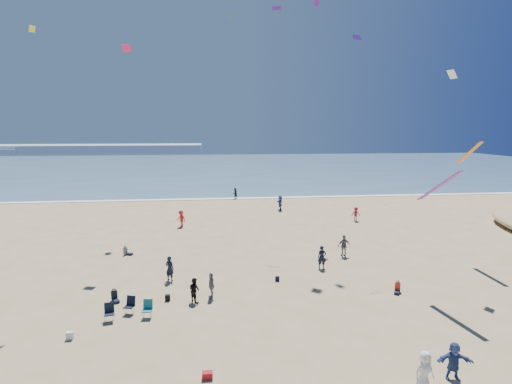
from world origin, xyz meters
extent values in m
cube|color=#476B84|center=(0.00, 95.00, 0.03)|extent=(220.00, 100.00, 0.06)
cube|color=white|center=(0.00, 45.00, 0.04)|extent=(220.00, 1.20, 0.08)
cube|color=#7A8EA8|center=(-60.00, 170.00, 1.60)|extent=(110.00, 20.00, 3.20)
imported|color=black|center=(-3.48, 12.94, 0.89)|extent=(0.77, 0.69, 1.78)
imported|color=white|center=(7.90, -0.17, 0.85)|extent=(0.90, 0.66, 1.69)
imported|color=navy|center=(9.56, 0.42, 0.82)|extent=(1.57, 0.70, 1.63)
imported|color=gray|center=(-0.61, 9.76, 0.82)|extent=(0.43, 0.98, 1.64)
imported|color=black|center=(2.93, 44.95, 0.82)|extent=(1.01, 0.96, 1.64)
imported|color=slate|center=(10.31, 16.81, 0.90)|extent=(1.10, 0.56, 1.81)
imported|color=black|center=(7.70, 14.16, 0.87)|extent=(0.68, 0.48, 1.75)
imported|color=black|center=(-1.64, 9.32, 0.76)|extent=(0.92, 0.93, 1.52)
imported|color=red|center=(-3.82, 28.50, 0.89)|extent=(1.29, 1.26, 1.78)
imported|color=#333B8D|center=(8.24, 35.92, 0.95)|extent=(0.69, 1.80, 1.90)
imported|color=#A9182C|center=(15.83, 29.02, 0.80)|extent=(1.04, 0.61, 1.60)
cube|color=silver|center=(-7.70, 5.54, 0.20)|extent=(0.35, 0.20, 0.40)
cube|color=black|center=(-3.30, 9.64, 0.19)|extent=(0.30, 0.22, 0.38)
cube|color=#A5171D|center=(-0.79, 1.58, 0.15)|extent=(0.45, 0.30, 0.30)
cube|color=black|center=(3.94, 12.04, 0.17)|extent=(0.28, 0.18, 0.34)
cube|color=#D91958|center=(-7.23, 21.08, 16.98)|extent=(0.82, 0.55, 0.54)
cube|color=#D1EA34|center=(-16.17, 25.36, 19.24)|extent=(0.54, 0.54, 0.53)
cube|color=silver|center=(16.78, 13.77, 14.31)|extent=(0.66, 0.72, 0.57)
cube|color=green|center=(2.51, 41.13, 24.95)|extent=(0.49, 0.46, 0.36)
cube|color=#681B8E|center=(10.46, 28.21, 23.11)|extent=(0.63, 0.49, 0.65)
cube|color=#4C269F|center=(11.38, 18.62, 17.73)|extent=(0.82, 0.42, 0.43)
cube|color=purple|center=(6.06, 26.40, 21.97)|extent=(0.86, 0.42, 0.47)
cube|color=#782698|center=(13.37, 8.79, 6.99)|extent=(0.35, 3.14, 2.21)
cube|color=orange|center=(19.89, 15.60, 8.57)|extent=(0.35, 2.64, 1.87)
camera|label=1|loc=(-0.45, -14.02, 10.52)|focal=28.00mm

